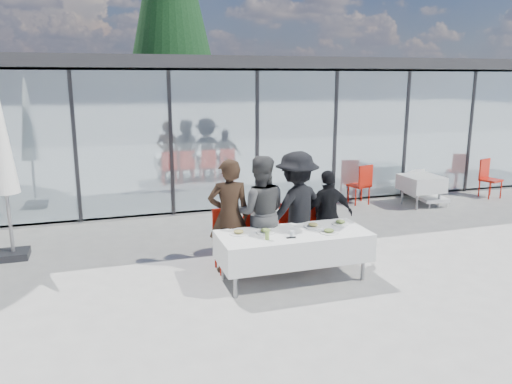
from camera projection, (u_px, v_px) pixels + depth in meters
ground at (272, 279)px, 7.61m from camera, size 90.00×90.00×0.00m
pavilion at (246, 106)px, 15.31m from camera, size 14.80×8.80×3.44m
treeline at (102, 90)px, 32.55m from camera, size 62.50×2.00×4.40m
dining_table at (293, 246)px, 7.49m from camera, size 2.26×0.96×0.75m
diner_a at (229, 216)px, 7.75m from camera, size 0.72×0.72×1.81m
diner_chair_a at (228, 236)px, 7.94m from camera, size 0.44×0.44×0.97m
diner_b at (260, 213)px, 7.90m from camera, size 1.08×1.08×1.83m
diner_chair_b at (258, 233)px, 8.09m from camera, size 0.44×0.44×0.97m
diner_c at (297, 209)px, 8.08m from camera, size 1.53×1.53×1.87m
diner_chair_c at (293, 230)px, 8.27m from camera, size 0.44×0.44×0.97m
diner_d at (328, 216)px, 8.28m from camera, size 0.92×0.92×1.53m
diner_chair_d at (324, 227)px, 8.44m from camera, size 0.44×0.44×0.97m
plate_a at (239, 233)px, 7.35m from camera, size 0.28×0.28×0.07m
plate_b at (266, 231)px, 7.42m from camera, size 0.28×0.28×0.07m
plate_c at (313, 225)px, 7.71m from camera, size 0.28×0.28×0.07m
plate_d at (340, 223)px, 7.86m from camera, size 0.28×0.28×0.07m
plate_extra at (329, 231)px, 7.41m from camera, size 0.28×0.28×0.07m
juice_bottle at (267, 235)px, 7.10m from camera, size 0.06×0.06×0.14m
drinking_glasses at (292, 234)px, 7.21m from camera, size 0.07×0.07×0.10m
folded_eyeglasses at (291, 238)px, 7.18m from camera, size 0.14×0.03×0.01m
spare_table_right at (421, 183)px, 11.81m from camera, size 0.86×0.86×0.74m
spare_chair_a at (488, 176)px, 12.76m from camera, size 0.56×0.56×0.97m
spare_chair_b at (362, 183)px, 12.00m from camera, size 0.55×0.55×0.97m
market_umbrella at (1, 147)px, 8.09m from camera, size 0.50×0.50×3.00m
lounger at (422, 191)px, 12.39m from camera, size 0.75×1.39×0.72m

